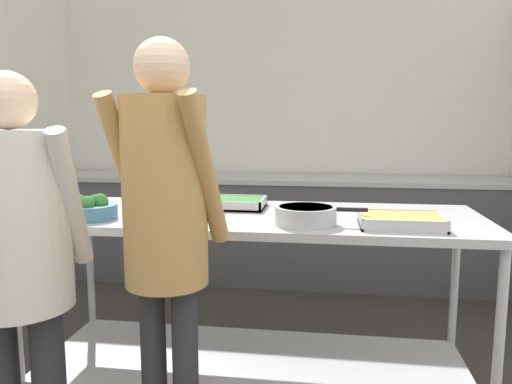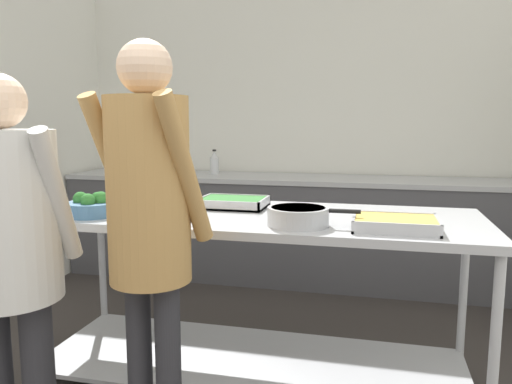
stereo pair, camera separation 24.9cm
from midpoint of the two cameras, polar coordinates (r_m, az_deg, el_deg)
wall_rear at (r=4.72m, az=6.46°, el=6.98°), size 4.22×0.06×2.65m
back_counter at (r=4.46m, az=5.68°, el=-4.20°), size 4.06×0.65×0.93m
serving_counter at (r=2.66m, az=2.19°, el=-8.97°), size 2.33×0.87×0.94m
broccoli_bowl at (r=2.62m, az=-15.69°, el=-1.63°), size 0.26×0.26×0.13m
plate_stack at (r=2.56m, az=-9.31°, el=-2.19°), size 0.24×0.24×0.05m
serving_tray_vegetables at (r=2.78m, az=-0.06°, el=-1.26°), size 0.37×0.27×0.05m
sauce_pan at (r=2.31m, az=7.97°, el=-2.72°), size 0.42×0.28×0.09m
serving_tray_roast at (r=2.33m, az=18.61°, el=-3.49°), size 0.37×0.29×0.05m
guest_serving_left at (r=1.96m, az=-8.60°, el=-1.92°), size 0.47×0.40×1.72m
guest_serving_right at (r=2.11m, az=-23.56°, el=-4.73°), size 0.53×0.40×1.59m
water_bottle at (r=4.57m, az=-3.22°, el=3.32°), size 0.08×0.08×0.23m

